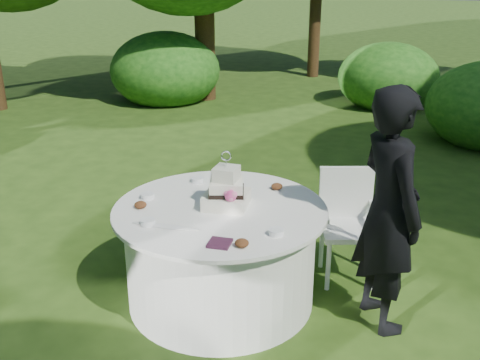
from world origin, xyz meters
The scene contains 9 objects.
ground centered at (0.00, 0.00, 0.00)m, with size 80.00×80.00×0.00m, color #233C10.
napkins centered at (0.16, -0.55, 0.78)m, with size 0.14×0.14×0.02m, color #401B32.
feather_plume centered at (-0.27, -0.40, 0.78)m, with size 0.48×0.07×0.01m, color silver.
guest centered at (1.18, 0.04, 0.86)m, with size 0.63×0.41×1.73m, color black.
table centered at (0.00, 0.00, 0.39)m, with size 1.56×1.56×0.77m.
cake centered at (0.04, 0.04, 0.88)m, with size 0.32×0.33×0.42m.
chair centered at (0.88, 0.64, 0.52)m, with size 0.54×0.54×0.90m.
votives centered at (-0.20, -0.06, 0.79)m, with size 1.16×0.94×0.04m.
petal_cups centered at (0.03, -0.08, 0.79)m, with size 0.98×1.08×0.05m.
Camera 1 is at (1.07, -3.57, 2.43)m, focal length 42.00 mm.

